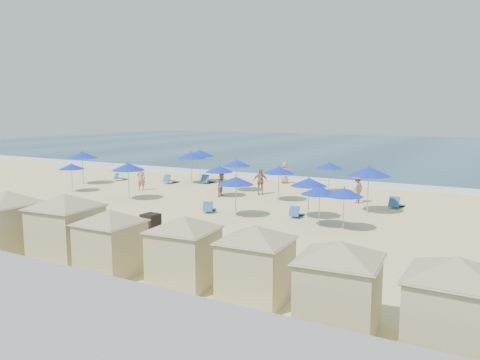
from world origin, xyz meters
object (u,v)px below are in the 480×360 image
cabana_4 (256,253)px  beachgoer_2 (260,181)px  umbrella_4 (200,153)px  beachgoer_4 (285,173)px  umbrella_1 (71,166)px  umbrella_11 (320,190)px  umbrella_2 (191,155)px  umbrella_0 (82,155)px  umbrella_5 (219,169)px  beachgoer_1 (222,185)px  umbrella_8 (309,182)px  umbrella_6 (236,181)px  cabana_5 (339,275)px  cabana_6 (455,296)px  umbrella_12 (344,192)px  umbrella_9 (329,166)px  cabana_0 (9,215)px  cabana_1 (66,219)px  cabana_2 (110,234)px  cabana_3 (184,242)px  beachgoer_0 (141,179)px  umbrella_13 (237,163)px  umbrella_3 (128,167)px  umbrella_10 (369,171)px  trash_bin (151,221)px  beachgoer_3 (357,189)px  umbrella_7 (279,170)px

cabana_4 → beachgoer_2: size_ratio=2.24×
umbrella_4 → beachgoer_4: (6.27, 2.74, -1.49)m
umbrella_1 → umbrella_11: umbrella_11 is taller
umbrella_2 → umbrella_0: bearing=-149.1°
umbrella_5 → beachgoer_1: (0.11, 0.19, -1.09)m
umbrella_8 → umbrella_6: bearing=-155.7°
umbrella_4 → cabana_5: bearing=-48.2°
cabana_4 → beachgoer_1: (-10.04, 14.49, -0.67)m
cabana_4 → beachgoer_2: 18.38m
cabana_6 → umbrella_12: bearing=118.6°
umbrella_11 → beachgoer_1: size_ratio=1.34×
cabana_5 → umbrella_9: bearing=109.3°
cabana_5 → umbrella_2: (-17.97, 18.94, 0.75)m
cabana_0 → cabana_1: 2.73m
beachgoer_2 → beachgoer_4: size_ratio=1.06×
cabana_2 → cabana_3: 2.88m
beachgoer_0 → umbrella_4: bearing=-134.6°
umbrella_0 → umbrella_13: size_ratio=1.13×
umbrella_3 → umbrella_4: bearing=92.0°
cabana_2 → umbrella_3: bearing=130.2°
umbrella_1 → umbrella_5: umbrella_5 is taller
cabana_3 → umbrella_2: (-12.61, 18.27, 0.79)m
cabana_4 → umbrella_10: (-0.21, 14.07, 0.91)m
umbrella_8 → beachgoer_4: 12.43m
cabana_6 → umbrella_2: (-20.70, 19.13, 0.71)m
trash_bin → beachgoer_2: (0.26, 11.22, 0.53)m
umbrella_2 → umbrella_1: bearing=-125.3°
cabana_2 → cabana_4: size_ratio=0.99×
cabana_6 → umbrella_1: 28.44m
cabana_1 → umbrella_12: size_ratio=2.14×
beachgoer_1 → beachgoer_3: beachgoer_3 is taller
cabana_6 → umbrella_7: (-11.57, 15.82, 0.44)m
umbrella_9 → cabana_5: bearing=-70.7°
umbrella_6 → umbrella_10: umbrella_10 is taller
umbrella_1 → cabana_5: bearing=-26.6°
cabana_1 → umbrella_0: size_ratio=1.72×
umbrella_9 → beachgoer_1: 7.75m
cabana_0 → cabana_2: size_ratio=1.11×
umbrella_2 → beachgoer_1: 6.56m
umbrella_4 → umbrella_12: umbrella_4 is taller
umbrella_2 → beachgoer_0: (-1.31, -4.44, -1.42)m
cabana_0 → beachgoer_2: (2.48, 17.09, -0.71)m
umbrella_4 → umbrella_5: bearing=-45.2°
cabana_2 → umbrella_5: 15.44m
umbrella_4 → umbrella_11: 16.65m
cabana_6 → umbrella_5: (-15.63, 15.19, 0.33)m
umbrella_3 → beachgoer_0: 3.91m
cabana_1 → umbrella_9: cabana_1 is taller
umbrella_2 → umbrella_13: 5.12m
umbrella_0 → umbrella_3: umbrella_0 is taller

